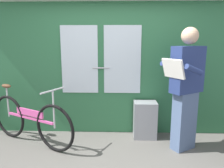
{
  "coord_description": "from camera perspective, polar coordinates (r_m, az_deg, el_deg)",
  "views": [
    {
      "loc": [
        0.09,
        -2.37,
        1.57
      ],
      "look_at": [
        -0.01,
        0.76,
        0.94
      ],
      "focal_mm": 34.85,
      "sensor_mm": 36.0,
      "label": 1
    }
  ],
  "objects": [
    {
      "name": "train_door_wall",
      "position": [
        3.62,
        0.2,
        4.77
      ],
      "size": [
        4.87,
        0.28,
        2.21
      ],
      "color": "#2D6B42",
      "rests_on": "ground_plane"
    },
    {
      "name": "bicycle_near_door",
      "position": [
        3.59,
        -20.75,
        -8.89
      ],
      "size": [
        1.53,
        0.85,
        0.91
      ],
      "rotation": [
        0.0,
        0.0,
        -0.48
      ],
      "color": "black",
      "rests_on": "ground_plane"
    },
    {
      "name": "passenger_reading_newspaper",
      "position": [
        3.21,
        18.83,
        -0.84
      ],
      "size": [
        0.64,
        0.59,
        1.75
      ],
      "rotation": [
        0.0,
        0.0,
        3.7
      ],
      "color": "slate",
      "rests_on": "ground_plane"
    },
    {
      "name": "trash_bin_by_wall",
      "position": [
        3.64,
        8.62,
        -9.24
      ],
      "size": [
        0.37,
        0.28,
        0.6
      ],
      "primitive_type": "cube",
      "color": "gray",
      "rests_on": "ground_plane"
    }
  ]
}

